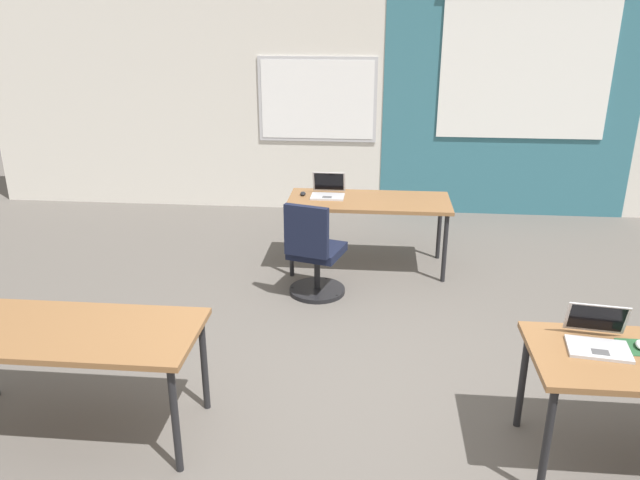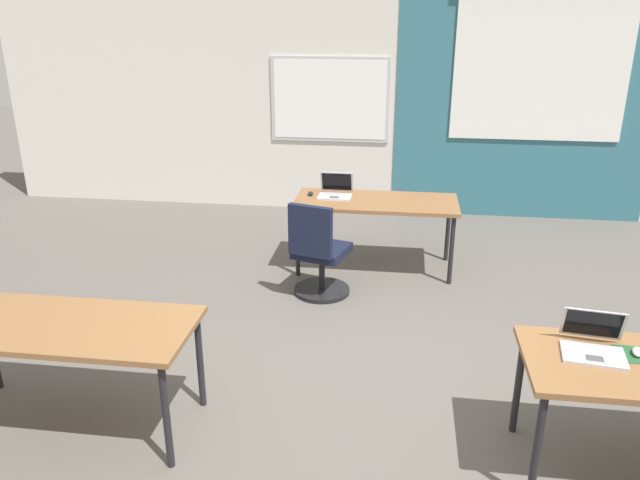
% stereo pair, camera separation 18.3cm
% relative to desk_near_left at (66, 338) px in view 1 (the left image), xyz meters
% --- Properties ---
extents(ground_plane, '(24.00, 24.00, 0.00)m').
position_rel_desk_near_left_xyz_m(ground_plane, '(1.75, 0.60, -0.66)').
color(ground_plane, '#56514C').
extents(back_wall_assembly, '(10.00, 0.27, 2.80)m').
position_rel_desk_near_left_xyz_m(back_wall_assembly, '(1.80, 4.80, 0.75)').
color(back_wall_assembly, silver).
rests_on(back_wall_assembly, ground).
extents(desk_near_left, '(1.60, 0.70, 0.72)m').
position_rel_desk_near_left_xyz_m(desk_near_left, '(0.00, 0.00, 0.00)').
color(desk_near_left, brown).
rests_on(desk_near_left, ground).
extents(desk_far_center, '(1.60, 0.70, 0.72)m').
position_rel_desk_near_left_xyz_m(desk_far_center, '(1.75, 2.80, 0.00)').
color(desk_far_center, brown).
rests_on(desk_far_center, ground).
extents(laptop_near_right_inner, '(0.37, 0.36, 0.22)m').
position_rel_desk_near_left_xyz_m(laptop_near_right_inner, '(3.08, 0.09, 0.11)').
color(laptop_near_right_inner, '#B7B7BC').
rests_on(laptop_near_right_inner, desk_near_right).
extents(mousepad_near_right_inner, '(0.22, 0.19, 0.00)m').
position_rel_desk_near_left_xyz_m(mousepad_near_right_inner, '(3.32, 0.09, 0.06)').
color(mousepad_near_right_inner, '#23512D').
rests_on(mousepad_near_right_inner, desk_near_right).
extents(laptop_far_left, '(0.33, 0.31, 0.23)m').
position_rel_desk_near_left_xyz_m(laptop_far_left, '(1.34, 2.89, 0.11)').
color(laptop_far_left, '#B7B7BC').
rests_on(laptop_far_left, desk_far_center).
extents(mouse_far_left, '(0.06, 0.10, 0.03)m').
position_rel_desk_near_left_xyz_m(mouse_far_left, '(1.08, 2.89, 0.08)').
color(mouse_far_left, black).
rests_on(mouse_far_left, desk_far_center).
extents(chair_far_left, '(0.55, 0.60, 0.92)m').
position_rel_desk_near_left_xyz_m(chair_far_left, '(1.28, 2.07, -0.28)').
color(chair_far_left, black).
rests_on(chair_far_left, ground).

